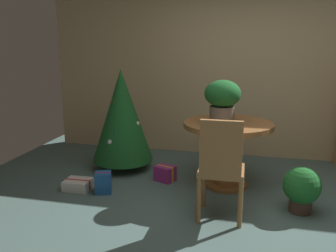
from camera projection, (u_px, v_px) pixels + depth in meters
name	position (u px, v px, depth m)	size (l,w,h in m)	color
ground_plane	(239.00, 224.00, 3.33)	(6.60, 6.60, 0.00)	#4C6660
back_wall_panel	(249.00, 68.00, 5.12)	(6.00, 0.10, 2.60)	tan
round_dining_table	(227.00, 143.00, 4.10)	(1.02, 1.02, 0.78)	brown
flower_vase	(222.00, 99.00, 3.93)	(0.40, 0.40, 0.49)	#665B51
wooden_chair_near	(221.00, 165.00, 3.28)	(0.42, 0.39, 1.00)	#9E6B3D
holiday_tree	(122.00, 116.00, 4.65)	(0.80, 0.80, 1.33)	brown
gift_box_blue	(103.00, 182.00, 4.01)	(0.22, 0.22, 0.24)	#1E569E
gift_box_cream	(78.00, 185.00, 4.11)	(0.30, 0.25, 0.12)	silver
gift_box_purple	(165.00, 173.00, 4.36)	(0.28, 0.25, 0.19)	#9E287A
potted_plant	(302.00, 188.00, 3.52)	(0.37, 0.37, 0.47)	#4C382D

